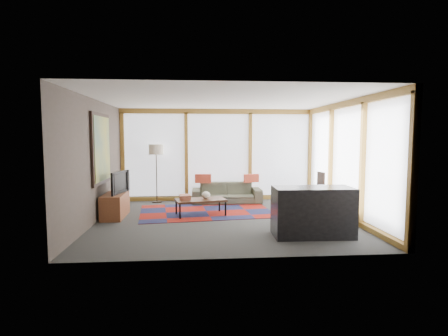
{
  "coord_description": "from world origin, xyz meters",
  "views": [
    {
      "loc": [
        -0.63,
        -7.53,
        1.8
      ],
      "look_at": [
        0.0,
        0.4,
        1.1
      ],
      "focal_mm": 28.0,
      "sensor_mm": 36.0,
      "label": 1
    }
  ],
  "objects": [
    {
      "name": "floor_lamp",
      "position": [
        -1.73,
        2.18,
        0.81
      ],
      "size": [
        0.41,
        0.41,
        1.61
      ],
      "primitive_type": null,
      "color": "#32271A",
      "rests_on": "ground"
    },
    {
      "name": "pillow_left",
      "position": [
        -0.45,
        1.97,
        0.68
      ],
      "size": [
        0.45,
        0.19,
        0.24
      ],
      "primitive_type": "cube",
      "rotation": [
        0.0,
        0.0,
        -0.15
      ],
      "color": "#B83F28",
      "rests_on": "sofa"
    },
    {
      "name": "bowl_b",
      "position": [
        2.41,
        0.09,
        0.56
      ],
      "size": [
        0.21,
        0.21,
        0.09
      ],
      "primitive_type": "ellipsoid",
      "rotation": [
        0.0,
        0.0,
        -0.24
      ],
      "color": "black",
      "rests_on": "bookshelf"
    },
    {
      "name": "television",
      "position": [
        -2.43,
        0.46,
        0.79
      ],
      "size": [
        0.3,
        0.88,
        0.5
      ],
      "primitive_type": "imported",
      "rotation": [
        0.0,
        0.0,
        1.35
      ],
      "color": "black",
      "rests_on": "tv_console"
    },
    {
      "name": "ground",
      "position": [
        0.0,
        0.0,
        0.0
      ],
      "size": [
        5.5,
        5.5,
        0.0
      ],
      "primitive_type": "plane",
      "color": "#302F2D",
      "rests_on": "ground"
    },
    {
      "name": "book_stack",
      "position": [
        -0.9,
        0.45,
        0.43
      ],
      "size": [
        0.28,
        0.34,
        0.1
      ],
      "primitive_type": "cube",
      "rotation": [
        0.0,
        0.0,
        0.11
      ],
      "color": "#974D35",
      "rests_on": "coffee_table"
    },
    {
      "name": "vase",
      "position": [
        -0.41,
        0.49,
        0.46
      ],
      "size": [
        0.22,
        0.22,
        0.17
      ],
      "primitive_type": "ellipsoid",
      "rotation": [
        0.0,
        0.0,
        0.13
      ],
      "color": "beige",
      "rests_on": "coffee_table"
    },
    {
      "name": "shelf_picture",
      "position": [
        2.51,
        1.01,
        0.72
      ],
      "size": [
        0.1,
        0.32,
        0.41
      ],
      "primitive_type": "cube",
      "rotation": [
        0.0,
        0.0,
        0.19
      ],
      "color": "black",
      "rests_on": "bookshelf"
    },
    {
      "name": "bowl_a",
      "position": [
        2.39,
        -0.34,
        0.56
      ],
      "size": [
        0.22,
        0.22,
        0.1
      ],
      "primitive_type": "ellipsoid",
      "rotation": [
        0.0,
        0.0,
        -0.15
      ],
      "color": "black",
      "rests_on": "bookshelf"
    },
    {
      "name": "bar_counter",
      "position": [
        1.47,
        -1.43,
        0.45
      ],
      "size": [
        1.44,
        0.7,
        0.9
      ],
      "primitive_type": "cube",
      "rotation": [
        0.0,
        0.0,
        -0.03
      ],
      "color": "black",
      "rests_on": "ground"
    },
    {
      "name": "sofa",
      "position": [
        0.19,
        1.95,
        0.28
      ],
      "size": [
        1.91,
        0.76,
        0.56
      ],
      "primitive_type": "imported",
      "rotation": [
        0.0,
        0.0,
        -0.01
      ],
      "color": "#3C402F",
      "rests_on": "ground"
    },
    {
      "name": "tv_console",
      "position": [
        -2.47,
        0.43,
        0.27
      ],
      "size": [
        0.45,
        1.07,
        0.54
      ],
      "primitive_type": "cube",
      "color": "brown",
      "rests_on": "ground"
    },
    {
      "name": "rug",
      "position": [
        -0.4,
        0.85,
        0.01
      ],
      "size": [
        3.33,
        2.35,
        0.01
      ],
      "primitive_type": "cube",
      "rotation": [
        0.0,
        0.0,
        0.11
      ],
      "color": "maroon",
      "rests_on": "ground"
    },
    {
      "name": "pillow_right",
      "position": [
        0.89,
        2.0,
        0.67
      ],
      "size": [
        0.43,
        0.21,
        0.23
      ],
      "primitive_type": "cube",
      "rotation": [
        0.0,
        0.0,
        0.22
      ],
      "color": "#B83F28",
      "rests_on": "sofa"
    },
    {
      "name": "bookshelf",
      "position": [
        2.43,
        0.24,
        0.26
      ],
      "size": [
        0.38,
        2.06,
        0.52
      ],
      "primitive_type": null,
      "color": "black",
      "rests_on": "ground"
    },
    {
      "name": "coffee_table",
      "position": [
        -0.54,
        0.44,
        0.19
      ],
      "size": [
        1.23,
        0.81,
        0.38
      ],
      "primitive_type": null,
      "rotation": [
        0.0,
        0.0,
        0.23
      ],
      "color": "black",
      "rests_on": "ground"
    },
    {
      "name": "room_envelope",
      "position": [
        0.49,
        0.56,
        1.54
      ],
      "size": [
        5.52,
        5.02,
        2.62
      ],
      "color": "#433B31",
      "rests_on": "ground"
    }
  ]
}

